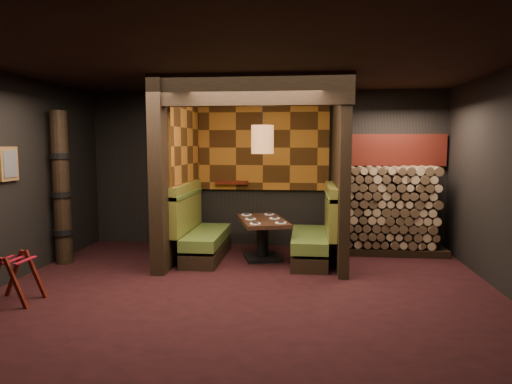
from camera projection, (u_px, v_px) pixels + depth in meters
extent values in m
cube|color=black|center=(245.00, 292.00, 5.85)|extent=(6.50, 5.50, 0.02)
cube|color=black|center=(244.00, 64.00, 5.55)|extent=(6.50, 5.50, 0.02)
cube|color=black|center=(265.00, 169.00, 8.43)|extent=(6.50, 0.02, 2.85)
cube|color=black|center=(189.00, 215.00, 2.97)|extent=(6.50, 0.02, 2.85)
cube|color=black|center=(2.00, 179.00, 6.05)|extent=(0.02, 5.50, 2.85)
cube|color=black|center=(177.00, 172.00, 7.48)|extent=(0.20, 2.20, 2.85)
cube|color=black|center=(340.00, 173.00, 7.24)|extent=(0.15, 2.10, 2.85)
cube|color=black|center=(249.00, 90.00, 6.27)|extent=(2.85, 0.18, 0.44)
cube|color=#985819|center=(263.00, 148.00, 8.34)|extent=(2.40, 0.06, 1.55)
cube|color=#985819|center=(186.00, 146.00, 7.59)|extent=(0.04, 1.85, 1.45)
cube|color=#4F170B|center=(232.00, 182.00, 8.41)|extent=(0.60, 0.12, 0.07)
cube|color=black|center=(207.00, 251.00, 7.56)|extent=(0.55, 1.60, 0.22)
cube|color=#526C28|center=(207.00, 237.00, 7.54)|extent=(0.55, 1.60, 0.18)
cube|color=brown|center=(187.00, 213.00, 7.53)|extent=(0.12, 1.60, 0.78)
cube|color=#526C28|center=(186.00, 192.00, 7.49)|extent=(0.15, 1.60, 0.06)
cube|color=black|center=(309.00, 254.00, 7.38)|extent=(0.55, 1.60, 0.22)
cube|color=#526C28|center=(309.00, 239.00, 7.35)|extent=(0.55, 1.60, 0.18)
cube|color=brown|center=(330.00, 215.00, 7.28)|extent=(0.12, 1.60, 0.78)
cube|color=#526C28|center=(331.00, 194.00, 7.24)|extent=(0.15, 1.60, 0.06)
cube|color=black|center=(263.00, 258.00, 7.48)|extent=(0.68, 0.68, 0.06)
cylinder|color=black|center=(263.00, 241.00, 7.45)|extent=(0.20, 0.20, 0.61)
cube|color=#351F15|center=(263.00, 221.00, 7.42)|extent=(1.02, 1.41, 0.06)
cylinder|color=white|center=(255.00, 224.00, 6.95)|extent=(0.18, 0.18, 0.01)
cube|color=black|center=(255.00, 222.00, 6.95)|extent=(0.10, 0.13, 0.02)
cylinder|color=white|center=(281.00, 223.00, 7.02)|extent=(0.18, 0.18, 0.01)
cube|color=black|center=(281.00, 222.00, 7.02)|extent=(0.10, 0.13, 0.02)
cylinder|color=white|center=(250.00, 219.00, 7.38)|extent=(0.18, 0.18, 0.01)
cube|color=black|center=(250.00, 218.00, 7.38)|extent=(0.10, 0.13, 0.02)
cylinder|color=white|center=(275.00, 218.00, 7.45)|extent=(0.18, 0.18, 0.01)
cube|color=black|center=(275.00, 217.00, 7.44)|extent=(0.10, 0.13, 0.02)
cylinder|color=white|center=(246.00, 215.00, 7.80)|extent=(0.18, 0.18, 0.01)
cube|color=black|center=(246.00, 214.00, 7.80)|extent=(0.10, 0.13, 0.02)
cylinder|color=white|center=(269.00, 214.00, 7.87)|extent=(0.18, 0.18, 0.01)
cube|color=black|center=(269.00, 213.00, 7.87)|extent=(0.10, 0.13, 0.02)
cylinder|color=#935C32|center=(262.00, 140.00, 7.23)|extent=(0.36, 0.36, 0.45)
sphere|color=#FFC672|center=(262.00, 140.00, 7.23)|extent=(0.18, 0.18, 0.18)
cylinder|color=black|center=(262.00, 104.00, 7.17)|extent=(0.02, 0.02, 0.67)
cube|color=olive|center=(8.00, 164.00, 6.12)|extent=(0.04, 0.36, 0.46)
cube|color=#3F3F3F|center=(10.00, 164.00, 6.12)|extent=(0.01, 0.27, 0.36)
cube|color=#400E08|center=(16.00, 284.00, 5.24)|extent=(0.29, 0.05, 0.63)
cube|color=#400E08|center=(14.00, 274.00, 5.64)|extent=(0.29, 0.05, 0.63)
cube|color=#400E08|center=(36.00, 275.00, 5.60)|extent=(0.29, 0.05, 0.63)
cube|color=maroon|center=(3.00, 259.00, 5.44)|extent=(0.06, 0.39, 0.01)
cube|color=maroon|center=(14.00, 260.00, 5.42)|extent=(0.06, 0.39, 0.01)
cube|color=maroon|center=(25.00, 260.00, 5.40)|extent=(0.06, 0.39, 0.01)
cylinder|color=black|center=(61.00, 188.00, 7.14)|extent=(0.26, 0.26, 2.40)
cylinder|color=black|center=(63.00, 232.00, 7.21)|extent=(0.31, 0.31, 0.09)
cylinder|color=black|center=(62.00, 194.00, 7.15)|extent=(0.31, 0.31, 0.09)
cylinder|color=black|center=(60.00, 156.00, 7.09)|extent=(0.31, 0.31, 0.09)
cube|color=black|center=(393.00, 249.00, 7.92)|extent=(1.73, 0.70, 0.12)
cube|color=brown|center=(394.00, 207.00, 7.84)|extent=(1.73, 0.70, 1.38)
cube|color=maroon|center=(393.00, 150.00, 8.07)|extent=(1.83, 0.10, 0.56)
cube|color=black|center=(344.00, 172.00, 7.49)|extent=(0.08, 0.08, 2.85)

